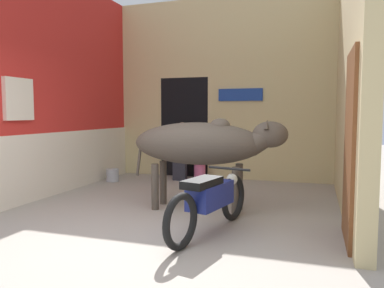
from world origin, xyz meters
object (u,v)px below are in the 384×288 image
at_px(shopkeeper_seated, 182,150).
at_px(bucket, 113,175).
at_px(cow, 204,144).
at_px(motorcycle_near, 210,199).
at_px(plastic_stool, 200,170).

xyz_separation_m(shopkeeper_seated, bucket, (-1.30, -0.68, -0.51)).
distance_m(cow, shopkeeper_seated, 2.59).
xyz_separation_m(motorcycle_near, bucket, (-2.85, 2.64, -0.28)).
bearing_deg(cow, bucket, 146.87).
height_order(cow, shopkeeper_seated, cow).
relative_size(motorcycle_near, shopkeeper_seated, 1.50).
distance_m(cow, motorcycle_near, 1.23).
xyz_separation_m(plastic_stool, bucket, (-1.67, -0.79, -0.08)).
bearing_deg(bucket, plastic_stool, 25.47).
bearing_deg(shopkeeper_seated, bucket, -152.44).
distance_m(cow, plastic_stool, 2.65).
height_order(cow, motorcycle_near, cow).
relative_size(motorcycle_near, bucket, 7.13).
relative_size(cow, shopkeeper_seated, 1.85).
height_order(motorcycle_near, shopkeeper_seated, shopkeeper_seated).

